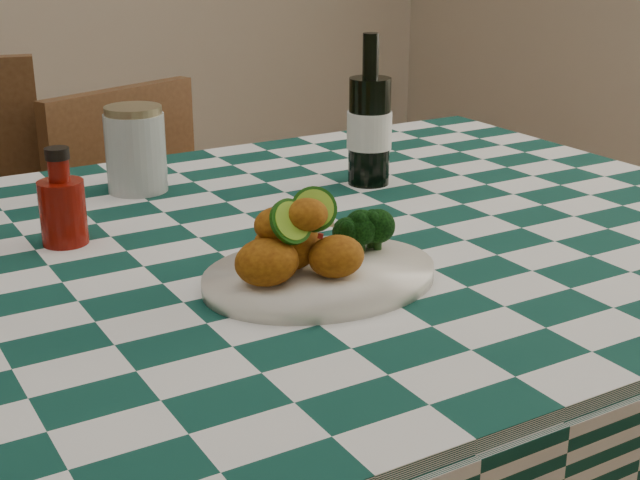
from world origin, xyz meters
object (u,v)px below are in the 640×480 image
ketchup_bottle (61,196)px  plate (320,276)px  fried_chicken_pile (303,237)px  beer_bottle (370,110)px  wooden_chair_right (185,294)px  mason_jar (136,149)px

ketchup_bottle → plate: bearing=-52.9°
fried_chicken_pile → ketchup_bottle: (-0.20, 0.30, 0.00)m
beer_bottle → wooden_chair_right: 0.71m
plate → mason_jar: bearing=96.3°
beer_bottle → wooden_chair_right: size_ratio=0.28×
beer_bottle → fried_chicken_pile: bearing=-133.4°
mason_jar → beer_bottle: size_ratio=0.56×
plate → wooden_chair_right: wooden_chair_right is taller
fried_chicken_pile → mason_jar: (-0.03, 0.48, 0.00)m
plate → ketchup_bottle: size_ratio=2.20×
plate → wooden_chair_right: bearing=79.6°
ketchup_bottle → mason_jar: mason_jar is taller
plate → wooden_chair_right: size_ratio=0.34×
ketchup_bottle → beer_bottle: bearing=3.9°
fried_chicken_pile → wooden_chair_right: (0.18, 0.84, -0.42)m
mason_jar → wooden_chair_right: mason_jar is taller
mason_jar → wooden_chair_right: 0.59m
ketchup_bottle → mason_jar: size_ratio=0.96×
plate → fried_chicken_pile: (-0.02, 0.00, 0.05)m
fried_chicken_pile → mason_jar: mason_jar is taller
fried_chicken_pile → ketchup_bottle: 0.36m
fried_chicken_pile → wooden_chair_right: 0.95m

